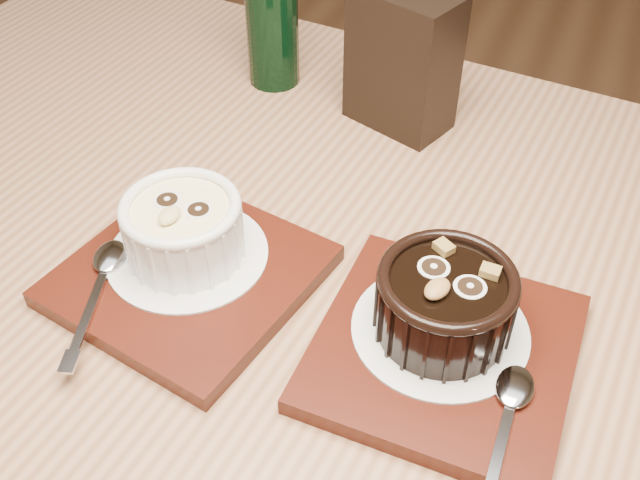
# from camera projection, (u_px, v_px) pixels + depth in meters

# --- Properties ---
(table) EXTENTS (1.28, 0.92, 0.75)m
(table) POSITION_uv_depth(u_px,v_px,m) (317.00, 360.00, 0.66)
(table) COLOR brown
(table) RESTS_ON ground
(tray_left) EXTENTS (0.21, 0.21, 0.01)m
(tray_left) POSITION_uv_depth(u_px,v_px,m) (190.00, 275.00, 0.60)
(tray_left) COLOR #45150B
(tray_left) RESTS_ON table
(doily_left) EXTENTS (0.13, 0.13, 0.00)m
(doily_left) POSITION_uv_depth(u_px,v_px,m) (188.00, 254.00, 0.60)
(doily_left) COLOR white
(doily_left) RESTS_ON tray_left
(ramekin_white) EXTENTS (0.09, 0.09, 0.06)m
(ramekin_white) POSITION_uv_depth(u_px,v_px,m) (183.00, 227.00, 0.58)
(ramekin_white) COLOR white
(ramekin_white) RESTS_ON doily_left
(spoon_left) EXTENTS (0.07, 0.14, 0.01)m
(spoon_left) POSITION_uv_depth(u_px,v_px,m) (97.00, 288.00, 0.57)
(spoon_left) COLOR #BABDC3
(spoon_left) RESTS_ON tray_left
(tray_right) EXTENTS (0.18, 0.18, 0.01)m
(tray_right) POSITION_uv_depth(u_px,v_px,m) (443.00, 352.00, 0.54)
(tray_right) COLOR #45150B
(tray_right) RESTS_ON table
(doily_right) EXTENTS (0.13, 0.13, 0.00)m
(doily_right) POSITION_uv_depth(u_px,v_px,m) (440.00, 330.00, 0.55)
(doily_right) COLOR white
(doily_right) RESTS_ON tray_right
(ramekin_dark) EXTENTS (0.10, 0.10, 0.06)m
(ramekin_dark) POSITION_uv_depth(u_px,v_px,m) (445.00, 300.00, 0.52)
(ramekin_dark) COLOR black
(ramekin_dark) RESTS_ON doily_right
(spoon_right) EXTENTS (0.03, 0.13, 0.01)m
(spoon_right) POSITION_uv_depth(u_px,v_px,m) (505.00, 428.00, 0.48)
(spoon_right) COLOR #BABDC3
(spoon_right) RESTS_ON tray_right
(condiment_stand) EXTENTS (0.11, 0.09, 0.14)m
(condiment_stand) POSITION_uv_depth(u_px,v_px,m) (403.00, 60.00, 0.72)
(condiment_stand) COLOR black
(condiment_stand) RESTS_ON table
(green_bottle) EXTENTS (0.06, 0.06, 0.21)m
(green_bottle) POSITION_uv_depth(u_px,v_px,m) (272.00, 12.00, 0.78)
(green_bottle) COLOR black
(green_bottle) RESTS_ON table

